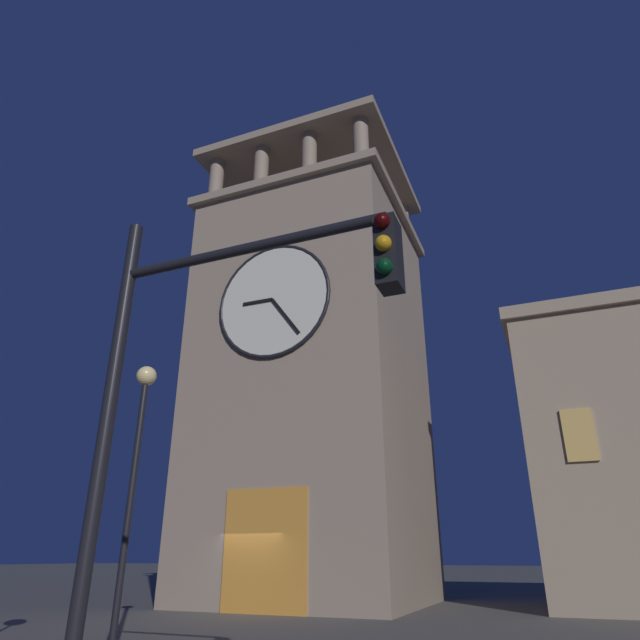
{
  "coord_description": "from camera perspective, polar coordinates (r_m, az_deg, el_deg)",
  "views": [
    {
      "loc": [
        -10.14,
        18.26,
        1.8
      ],
      "look_at": [
        -0.82,
        -4.24,
        12.21
      ],
      "focal_mm": 30.96,
      "sensor_mm": 36.0,
      "label": 1
    }
  ],
  "objects": [
    {
      "name": "clocktower",
      "position": [
        25.51,
        -0.57,
        -6.36
      ],
      "size": [
        9.37,
        9.24,
        22.66
      ],
      "color": "gray",
      "rests_on": "ground_plane"
    },
    {
      "name": "traffic_signal_near",
      "position": [
        5.91,
        -12.76,
        -4.78
      ],
      "size": [
        3.4,
        0.41,
        5.58
      ],
      "color": "black",
      "rests_on": "ground_plane"
    },
    {
      "name": "ground_plane",
      "position": [
        20.96,
        -7.39,
        -27.89
      ],
      "size": [
        200.0,
        200.0,
        0.0
      ],
      "primitive_type": "plane",
      "color": "#56544F"
    },
    {
      "name": "street_lamp",
      "position": [
        12.65,
        -18.36,
        -12.31
      ],
      "size": [
        0.44,
        0.44,
        5.71
      ],
      "color": "black",
      "rests_on": "ground_plane"
    }
  ]
}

